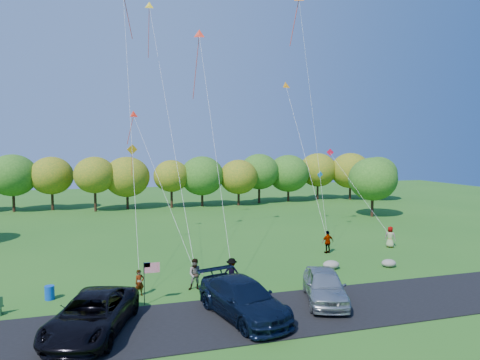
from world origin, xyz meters
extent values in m
plane|color=#255D1A|center=(0.00, 0.00, 0.00)|extent=(140.00, 140.00, 0.00)
cube|color=black|center=(0.00, -4.00, 0.03)|extent=(44.00, 6.00, 0.06)
cylinder|color=#392214|center=(-19.31, 36.58, 1.50)|extent=(0.36, 0.36, 3.00)
ellipsoid|color=#386118|center=(-19.31, 36.58, 5.16)|extent=(6.65, 6.65, 5.99)
cylinder|color=#392214|center=(-14.85, 39.39, 1.11)|extent=(0.36, 0.36, 2.22)
ellipsoid|color=#265C18|center=(-14.85, 39.39, 4.19)|extent=(6.07, 6.07, 5.47)
cylinder|color=#392214|center=(-10.33, 37.98, 1.19)|extent=(0.36, 0.36, 2.38)
ellipsoid|color=#265C18|center=(-10.33, 37.98, 3.94)|extent=(4.80, 4.80, 4.32)
cylinder|color=#392214|center=(-5.42, 36.36, 1.57)|extent=(0.36, 0.36, 3.15)
ellipsoid|color=#265C18|center=(-5.42, 36.36, 4.73)|extent=(4.87, 4.87, 4.38)
cylinder|color=#392214|center=(-0.22, 37.81, 1.25)|extent=(0.36, 0.36, 2.50)
ellipsoid|color=#265C18|center=(-0.22, 37.81, 4.75)|extent=(6.92, 6.92, 6.23)
cylinder|color=#392214|center=(4.58, 36.89, 1.13)|extent=(0.36, 0.36, 2.26)
ellipsoid|color=#265C18|center=(4.58, 36.89, 4.07)|extent=(5.59, 5.59, 5.03)
cylinder|color=#392214|center=(10.07, 37.37, 1.38)|extent=(0.36, 0.36, 2.75)
ellipsoid|color=#265C18|center=(10.07, 37.37, 5.01)|extent=(6.97, 6.97, 6.27)
cylinder|color=#392214|center=(15.74, 36.92, 1.20)|extent=(0.36, 0.36, 2.41)
ellipsoid|color=#386118|center=(15.74, 36.92, 4.13)|extent=(5.30, 5.30, 4.77)
cylinder|color=#392214|center=(20.53, 39.86, 1.21)|extent=(0.36, 0.36, 2.42)
ellipsoid|color=#265C18|center=(20.53, 39.86, 4.58)|extent=(6.66, 6.66, 5.99)
cylinder|color=#392214|center=(25.03, 39.58, 1.15)|extent=(0.36, 0.36, 2.31)
ellipsoid|color=#386118|center=(25.03, 39.58, 4.49)|extent=(6.70, 6.70, 6.03)
cylinder|color=#392214|center=(29.97, 36.15, 1.39)|extent=(0.36, 0.36, 2.78)
ellipsoid|color=#386118|center=(29.97, 36.15, 4.46)|extent=(5.17, 5.17, 4.65)
cylinder|color=#392214|center=(35.04, 38.37, 1.48)|extent=(0.36, 0.36, 2.96)
ellipsoid|color=#386118|center=(35.04, 38.37, 4.63)|extent=(5.13, 5.13, 4.61)
cylinder|color=#392214|center=(24.00, 22.00, 1.40)|extent=(0.36, 0.36, 2.80)
ellipsoid|color=#265C18|center=(24.00, 22.00, 4.75)|extent=(6.00, 6.00, 5.40)
imported|color=black|center=(-8.07, -3.89, 0.97)|extent=(4.86, 7.15, 1.82)
imported|color=black|center=(-0.71, -3.95, 1.00)|extent=(4.19, 6.92, 1.88)
imported|color=#A1A7AB|center=(4.34, -3.16, 0.97)|extent=(3.73, 5.72, 1.81)
imported|color=#4C4C59|center=(-5.65, 0.85, 0.78)|extent=(0.67, 0.57, 1.56)
imported|color=#4C4C59|center=(-2.27, 0.96, 0.97)|extent=(1.11, 0.96, 1.95)
imported|color=#4C4C59|center=(0.00, 0.90, 0.91)|extent=(1.35, 1.09, 1.83)
imported|color=#4C4C59|center=(9.84, 6.90, 0.94)|extent=(1.14, 0.58, 1.88)
imported|color=#4C4C59|center=(16.04, 7.21, 0.92)|extent=(1.05, 1.05, 1.84)
cube|color=#153B1D|center=(-12.80, -0.03, 0.21)|extent=(0.15, 0.45, 0.41)
cylinder|color=#0B3EAE|center=(-10.65, 1.67, 0.40)|extent=(0.54, 0.54, 0.81)
cylinder|color=black|center=(-5.47, -0.70, 1.20)|extent=(0.05, 0.05, 2.41)
cube|color=red|center=(-5.04, -0.70, 2.07)|extent=(0.87, 0.58, 0.02)
cube|color=navy|center=(-5.30, -0.69, 2.24)|extent=(0.35, 0.02, 0.27)
ellipsoid|color=#A0968B|center=(7.90, 2.70, 0.30)|extent=(1.21, 0.95, 0.60)
ellipsoid|color=gray|center=(12.20, 1.97, 0.28)|extent=(1.08, 0.90, 0.56)
cone|color=red|center=(0.62, 14.27, 18.83)|extent=(1.20, 0.72, 1.05)
cone|color=orange|center=(9.58, 15.54, 14.82)|extent=(0.95, 0.50, 0.85)
cube|color=red|center=(14.20, 14.89, 8.21)|extent=(0.59, 0.51, 0.73)
cube|color=#FFA215|center=(-5.48, 12.82, 8.54)|extent=(0.89, 0.25, 0.90)
cone|color=yellow|center=(-3.36, 19.17, 22.48)|extent=(0.99, 0.47, 0.92)
cube|color=blue|center=(12.70, 14.10, 6.00)|extent=(0.65, 0.17, 0.64)
cone|color=red|center=(-5.16, 16.41, 11.71)|extent=(0.87, 0.43, 0.80)
camera|label=1|loc=(-6.85, -24.42, 8.79)|focal=32.00mm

